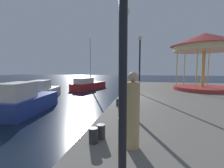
{
  "coord_description": "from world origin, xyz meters",
  "views": [
    {
      "loc": [
        1.73,
        -11.12,
        2.73
      ],
      "look_at": [
        -0.91,
        2.15,
        1.45
      ],
      "focal_mm": 25.36,
      "sensor_mm": 36.0,
      "label": 1
    }
  ],
  "objects_px": {
    "lamp_post_mid_promenade": "(126,42)",
    "bollard_north": "(118,102)",
    "motorboat_blue": "(25,101)",
    "motorboat_white": "(43,91)",
    "person_near_carousel": "(133,113)",
    "lamp_post_near_edge": "(123,8)",
    "bollard_center": "(93,135)",
    "sailboat_red": "(88,85)",
    "carousel": "(204,48)",
    "bollard_south": "(101,132)",
    "lamp_post_far_end": "(140,54)"
  },
  "relations": [
    {
      "from": "sailboat_red",
      "to": "carousel",
      "type": "bearing_deg",
      "value": -18.93
    },
    {
      "from": "bollard_north",
      "to": "person_near_carousel",
      "type": "bearing_deg",
      "value": -76.62
    },
    {
      "from": "bollard_center",
      "to": "lamp_post_near_edge",
      "type": "bearing_deg",
      "value": -59.27
    },
    {
      "from": "sailboat_red",
      "to": "motorboat_blue",
      "type": "distance_m",
      "value": 11.78
    },
    {
      "from": "motorboat_blue",
      "to": "lamp_post_mid_promenade",
      "type": "relative_size",
      "value": 1.06
    },
    {
      "from": "sailboat_red",
      "to": "bollard_center",
      "type": "height_order",
      "value": "sailboat_red"
    },
    {
      "from": "motorboat_white",
      "to": "sailboat_red",
      "type": "bearing_deg",
      "value": 74.45
    },
    {
      "from": "lamp_post_mid_promenade",
      "to": "lamp_post_far_end",
      "type": "xyz_separation_m",
      "value": [
        0.52,
        5.12,
        -0.11
      ]
    },
    {
      "from": "lamp_post_near_edge",
      "to": "bollard_south",
      "type": "height_order",
      "value": "lamp_post_near_edge"
    },
    {
      "from": "motorboat_blue",
      "to": "bollard_south",
      "type": "bearing_deg",
      "value": -35.83
    },
    {
      "from": "motorboat_blue",
      "to": "carousel",
      "type": "distance_m",
      "value": 15.15
    },
    {
      "from": "lamp_post_far_end",
      "to": "person_near_carousel",
      "type": "bearing_deg",
      "value": -89.6
    },
    {
      "from": "lamp_post_near_edge",
      "to": "bollard_center",
      "type": "xyz_separation_m",
      "value": [
        -0.98,
        1.64,
        -2.54
      ]
    },
    {
      "from": "bollard_south",
      "to": "bollard_center",
      "type": "xyz_separation_m",
      "value": [
        -0.12,
        -0.29,
        0.0
      ]
    },
    {
      "from": "sailboat_red",
      "to": "lamp_post_near_edge",
      "type": "distance_m",
      "value": 19.66
    },
    {
      "from": "carousel",
      "to": "person_near_carousel",
      "type": "xyz_separation_m",
      "value": [
        -5.62,
        -12.16,
        -2.97
      ]
    },
    {
      "from": "lamp_post_mid_promenade",
      "to": "sailboat_red",
      "type": "bearing_deg",
      "value": 116.65
    },
    {
      "from": "motorboat_white",
      "to": "lamp_post_near_edge",
      "type": "bearing_deg",
      "value": -50.89
    },
    {
      "from": "lamp_post_mid_promenade",
      "to": "bollard_north",
      "type": "height_order",
      "value": "lamp_post_mid_promenade"
    },
    {
      "from": "sailboat_red",
      "to": "bollard_center",
      "type": "distance_m",
      "value": 17.57
    },
    {
      "from": "person_near_carousel",
      "to": "lamp_post_near_edge",
      "type": "bearing_deg",
      "value": -91.35
    },
    {
      "from": "sailboat_red",
      "to": "lamp_post_mid_promenade",
      "type": "xyz_separation_m",
      "value": [
        6.52,
        -13.0,
        3.34
      ]
    },
    {
      "from": "carousel",
      "to": "bollard_south",
      "type": "xyz_separation_m",
      "value": [
        -6.51,
        -11.82,
        -3.64
      ]
    },
    {
      "from": "sailboat_red",
      "to": "carousel",
      "type": "relative_size",
      "value": 1.17
    },
    {
      "from": "lamp_post_mid_promenade",
      "to": "person_near_carousel",
      "type": "bearing_deg",
      "value": -80.68
    },
    {
      "from": "motorboat_white",
      "to": "person_near_carousel",
      "type": "distance_m",
      "value": 13.16
    },
    {
      "from": "lamp_post_near_edge",
      "to": "person_near_carousel",
      "type": "bearing_deg",
      "value": 88.65
    },
    {
      "from": "bollard_south",
      "to": "person_near_carousel",
      "type": "distance_m",
      "value": 1.16
    },
    {
      "from": "bollard_south",
      "to": "motorboat_white",
      "type": "bearing_deg",
      "value": 131.7
    },
    {
      "from": "motorboat_white",
      "to": "bollard_north",
      "type": "distance_m",
      "value": 9.6
    },
    {
      "from": "carousel",
      "to": "lamp_post_far_end",
      "type": "bearing_deg",
      "value": -148.22
    },
    {
      "from": "carousel",
      "to": "bollard_north",
      "type": "xyz_separation_m",
      "value": [
        -6.63,
        -7.89,
        -3.64
      ]
    },
    {
      "from": "bollard_north",
      "to": "motorboat_blue",
      "type": "bearing_deg",
      "value": 175.48
    },
    {
      "from": "person_near_carousel",
      "to": "bollard_north",
      "type": "bearing_deg",
      "value": 103.38
    },
    {
      "from": "carousel",
      "to": "lamp_post_mid_promenade",
      "type": "relative_size",
      "value": 1.26
    },
    {
      "from": "lamp_post_near_edge",
      "to": "person_near_carousel",
      "type": "xyz_separation_m",
      "value": [
        0.04,
        1.59,
        -1.87
      ]
    },
    {
      "from": "lamp_post_far_end",
      "to": "bollard_center",
      "type": "xyz_separation_m",
      "value": [
        -0.95,
        -8.59,
        -2.84
      ]
    },
    {
      "from": "lamp_post_mid_promenade",
      "to": "bollard_north",
      "type": "bearing_deg",
      "value": 120.39
    },
    {
      "from": "person_near_carousel",
      "to": "lamp_post_mid_promenade",
      "type": "bearing_deg",
      "value": 99.32
    },
    {
      "from": "sailboat_red",
      "to": "bollard_north",
      "type": "distance_m",
      "value": 13.69
    },
    {
      "from": "lamp_post_near_edge",
      "to": "sailboat_red",
      "type": "bearing_deg",
      "value": 111.3
    },
    {
      "from": "lamp_post_near_edge",
      "to": "bollard_center",
      "type": "distance_m",
      "value": 3.18
    },
    {
      "from": "motorboat_blue",
      "to": "bollard_center",
      "type": "xyz_separation_m",
      "value": [
        5.98,
        -4.69,
        0.28
      ]
    },
    {
      "from": "motorboat_white",
      "to": "person_near_carousel",
      "type": "relative_size",
      "value": 2.48
    },
    {
      "from": "lamp_post_far_end",
      "to": "sailboat_red",
      "type": "bearing_deg",
      "value": 131.78
    },
    {
      "from": "lamp_post_near_edge",
      "to": "bollard_north",
      "type": "bearing_deg",
      "value": 99.47
    },
    {
      "from": "motorboat_blue",
      "to": "motorboat_white",
      "type": "height_order",
      "value": "motorboat_blue"
    },
    {
      "from": "motorboat_blue",
      "to": "bollard_center",
      "type": "height_order",
      "value": "motorboat_blue"
    },
    {
      "from": "sailboat_red",
      "to": "bollard_north",
      "type": "xyz_separation_m",
      "value": [
        6.09,
        -12.25,
        0.38
      ]
    },
    {
      "from": "carousel",
      "to": "lamp_post_near_edge",
      "type": "height_order",
      "value": "carousel"
    }
  ]
}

